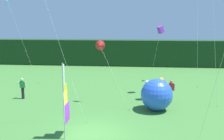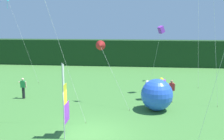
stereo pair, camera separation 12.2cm
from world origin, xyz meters
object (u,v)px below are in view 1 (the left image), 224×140
person_far_left (23,88)px  kite_cyan_diamond_1 (7,1)px  person_mid_field (171,90)px  kite_purple_box_0 (161,30)px  inflatable_balloon (157,95)px  banner_flag (65,102)px  kite_red_delta_6 (100,46)px

person_far_left → kite_cyan_diamond_1: kite_cyan_diamond_1 is taller
person_mid_field → kite_purple_box_0: size_ratio=0.30×
inflatable_balloon → kite_purple_box_0: kite_purple_box_0 is taller
person_far_left → kite_cyan_diamond_1: (-3.21, 4.82, 7.01)m
banner_flag → kite_cyan_diamond_1: 15.29m
banner_flag → person_far_left: bearing=129.5°
banner_flag → person_mid_field: (6.24, 6.69, -1.00)m
person_mid_field → person_far_left: 11.53m
person_mid_field → inflatable_balloon: bearing=-121.7°
person_mid_field → kite_purple_box_0: (-0.71, 2.51, 4.42)m
person_far_left → kite_red_delta_6: (6.22, -0.23, 3.39)m
inflatable_balloon → kite_red_delta_6: 5.38m
banner_flag → kite_red_delta_6: size_ratio=0.86×
inflatable_balloon → kite_cyan_diamond_1: 16.47m
banner_flag → person_mid_field: bearing=47.0°
person_mid_field → kite_purple_box_0: 5.13m
kite_cyan_diamond_1 → kite_red_delta_6: kite_cyan_diamond_1 is taller
banner_flag → inflatable_balloon: size_ratio=1.80×
person_far_left → person_mid_field: bearing=1.4°
inflatable_balloon → kite_purple_box_0: bearing=83.5°
banner_flag → kite_cyan_diamond_1: kite_cyan_diamond_1 is taller
kite_red_delta_6 → inflatable_balloon: bearing=-19.6°
person_far_left → kite_cyan_diamond_1: size_ratio=0.19×
person_mid_field → person_far_left: bearing=-178.6°
kite_purple_box_0 → banner_flag: bearing=-121.0°
person_far_left → inflatable_balloon: size_ratio=0.75×
inflatable_balloon → kite_red_delta_6: kite_red_delta_6 is taller
person_far_left → kite_purple_box_0: 12.02m
kite_purple_box_0 → kite_red_delta_6: (-4.60, -3.02, -1.06)m
inflatable_balloon → person_far_left: bearing=170.7°
person_far_left → inflatable_balloon: (10.31, -1.69, 0.21)m
banner_flag → kite_cyan_diamond_1: (-8.49, 11.23, 5.98)m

